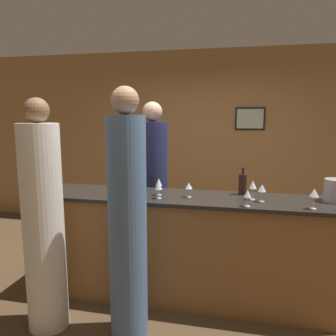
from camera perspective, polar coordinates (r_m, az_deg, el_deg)
The scene contains 15 objects.
ground_plane at distance 3.52m, azimuth 3.09°, elevation -21.55°, with size 14.00×14.00×0.00m, color #4C3823.
back_wall at distance 5.23m, azimuth 7.11°, elevation 4.71°, with size 8.00×0.08×2.80m.
bar_counter at distance 3.29m, azimuth 3.17°, elevation -13.71°, with size 2.86×0.62×1.04m.
bartender at distance 3.88m, azimuth -2.63°, elevation -3.98°, with size 0.34×0.34×1.95m.
guest_0 at distance 2.92m, azimuth -20.86°, elevation -9.20°, with size 0.33×0.33×1.94m.
guest_1 at distance 2.65m, azimuth -7.07°, elevation -9.48°, with size 0.31×0.31×2.01m.
wine_bottle_0 at distance 3.26m, azimuth 12.86°, elevation -2.72°, with size 0.08×0.08×0.26m.
ice_bucket at distance 3.27m, azimuth 27.19°, elevation -3.49°, with size 0.20×0.20×0.20m.
wine_glass_0 at distance 3.07m, azimuth 3.64°, elevation -3.21°, with size 0.07×0.07×0.14m.
wine_glass_1 at distance 2.83m, azimuth 13.68°, elevation -4.48°, with size 0.06×0.06×0.14m.
wine_glass_2 at distance 3.02m, azimuth -1.65°, elevation -3.19°, with size 0.07×0.07×0.16m.
wine_glass_3 at distance 3.06m, azimuth 14.54°, elevation -2.91°, with size 0.07×0.07×0.18m.
wine_glass_5 at distance 3.13m, azimuth -1.62°, elevation -2.58°, with size 0.06×0.06×0.17m.
wine_glass_6 at distance 2.92m, azimuth 24.11°, elevation -4.05°, with size 0.07×0.07×0.17m.
wine_glass_7 at distance 3.01m, azimuth 16.06°, elevation -3.47°, with size 0.07×0.07×0.16m.
Camera 1 is at (0.47, -2.99, 1.80)m, focal length 35.00 mm.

